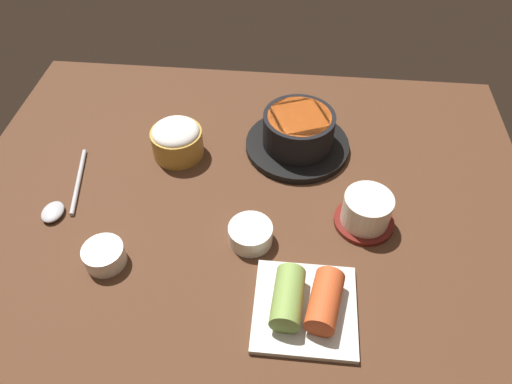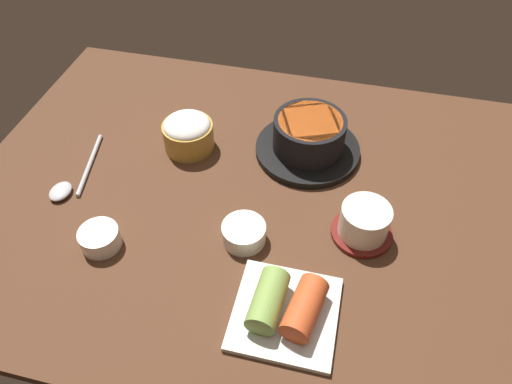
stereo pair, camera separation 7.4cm
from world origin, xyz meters
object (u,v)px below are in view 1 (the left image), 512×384
(stone_pot, at_px, (298,134))
(banchan_cup_center, at_px, (250,234))
(spoon, at_px, (61,201))
(tea_cup_with_saucer, at_px, (366,211))
(rice_bowl, at_px, (177,139))
(side_bowl_near, at_px, (104,255))
(kimchi_plate, at_px, (306,303))

(stone_pot, distance_m, banchan_cup_center, 0.24)
(spoon, bearing_deg, tea_cup_with_saucer, 0.86)
(rice_bowl, bearing_deg, side_bowl_near, -103.52)
(kimchi_plate, distance_m, spoon, 0.45)
(banchan_cup_center, bearing_deg, tea_cup_with_saucer, 16.48)
(kimchi_plate, bearing_deg, side_bowl_near, 170.08)
(stone_pot, bearing_deg, spoon, -155.36)
(rice_bowl, bearing_deg, kimchi_plate, -51.24)
(tea_cup_with_saucer, distance_m, banchan_cup_center, 0.19)
(banchan_cup_center, distance_m, side_bowl_near, 0.23)
(kimchi_plate, xyz_separation_m, spoon, (-0.42, 0.16, -0.01))
(tea_cup_with_saucer, bearing_deg, stone_pot, 123.91)
(side_bowl_near, distance_m, spoon, 0.16)
(rice_bowl, bearing_deg, spoon, -140.14)
(kimchi_plate, xyz_separation_m, side_bowl_near, (-0.31, 0.05, -0.00))
(stone_pot, bearing_deg, side_bowl_near, -134.30)
(tea_cup_with_saucer, bearing_deg, spoon, -179.14)
(side_bowl_near, bearing_deg, banchan_cup_center, 16.01)
(rice_bowl, xyz_separation_m, tea_cup_with_saucer, (0.34, -0.14, -0.01))
(banchan_cup_center, xyz_separation_m, kimchi_plate, (0.09, -0.12, 0.00))
(banchan_cup_center, distance_m, kimchi_plate, 0.15)
(stone_pot, relative_size, spoon, 1.10)
(tea_cup_with_saucer, bearing_deg, banchan_cup_center, -163.52)
(kimchi_plate, height_order, side_bowl_near, kimchi_plate)
(banchan_cup_center, bearing_deg, rice_bowl, 129.36)
(stone_pot, height_order, side_bowl_near, stone_pot)
(spoon, bearing_deg, stone_pot, 24.64)
(side_bowl_near, height_order, spoon, side_bowl_near)
(stone_pot, xyz_separation_m, spoon, (-0.40, -0.18, -0.03))
(banchan_cup_center, xyz_separation_m, side_bowl_near, (-0.22, -0.06, -0.00))
(stone_pot, bearing_deg, kimchi_plate, -85.94)
(stone_pot, height_order, kimchi_plate, stone_pot)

